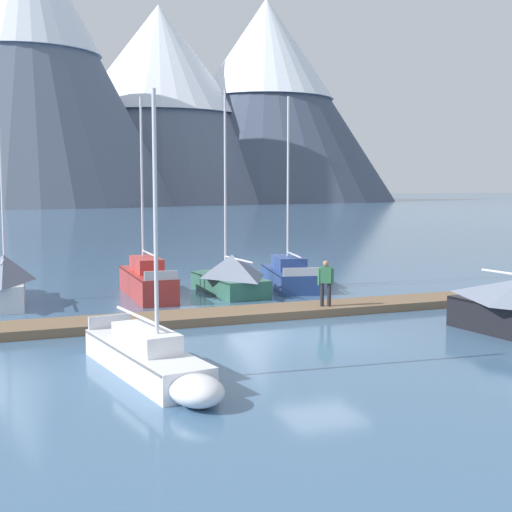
% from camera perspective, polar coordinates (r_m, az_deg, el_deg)
% --- Properties ---
extents(ground_plane, '(700.00, 700.00, 0.00)m').
position_cam_1_polar(ground_plane, '(22.04, 5.33, -6.65)').
color(ground_plane, '#426689').
extents(mountain_shoulder_ridge, '(69.45, 69.45, 67.82)m').
position_cam_1_polar(mountain_shoulder_ridge, '(183.27, -17.92, 15.21)').
color(mountain_shoulder_ridge, slate).
rests_on(mountain_shoulder_ridge, ground).
extents(mountain_east_summit, '(84.31, 84.31, 57.62)m').
position_cam_1_polar(mountain_east_summit, '(216.01, -7.83, 12.62)').
color(mountain_east_summit, slate).
rests_on(mountain_east_summit, ground).
extents(mountain_rear_spur, '(80.18, 80.18, 62.03)m').
position_cam_1_polar(mountain_rear_spur, '(224.36, 0.84, 12.93)').
color(mountain_rear_spur, '#424C60').
rests_on(mountain_rear_spur, ground).
extents(dock, '(20.71, 2.66, 0.30)m').
position_cam_1_polar(dock, '(25.62, 1.52, -4.55)').
color(dock, brown).
rests_on(dock, ground).
extents(sailboat_nearest_berth, '(1.87, 6.54, 7.01)m').
position_cam_1_polar(sailboat_nearest_berth, '(29.98, -19.67, -1.84)').
color(sailboat_nearest_berth, silver).
rests_on(sailboat_nearest_berth, ground).
extents(sailboat_second_berth, '(2.40, 6.67, 6.96)m').
position_cam_1_polar(sailboat_second_berth, '(17.63, -8.52, -8.22)').
color(sailboat_second_berth, white).
rests_on(sailboat_second_berth, ground).
extents(sailboat_mid_dock_port, '(1.52, 6.62, 8.48)m').
position_cam_1_polar(sailboat_mid_dock_port, '(30.69, -8.96, -1.90)').
color(sailboat_mid_dock_port, '#B2332D').
rests_on(sailboat_mid_dock_port, ground).
extents(sailboat_mid_dock_starboard, '(2.46, 6.04, 8.84)m').
position_cam_1_polar(sailboat_mid_dock_starboard, '(30.97, -2.28, -1.51)').
color(sailboat_mid_dock_starboard, '#336B56').
rests_on(sailboat_mid_dock_starboard, ground).
extents(sailboat_far_berth, '(2.71, 6.13, 8.78)m').
position_cam_1_polar(sailboat_far_berth, '(32.93, 2.58, -1.48)').
color(sailboat_far_berth, navy).
rests_on(sailboat_far_berth, ground).
extents(person_on_dock, '(0.55, 0.35, 1.69)m').
position_cam_1_polar(person_on_dock, '(25.88, 5.67, -1.97)').
color(person_on_dock, '#232328').
rests_on(person_on_dock, dock).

